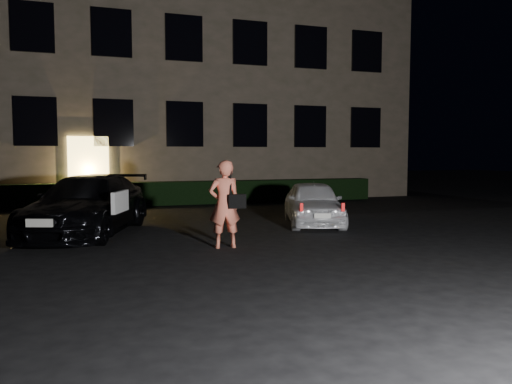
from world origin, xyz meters
name	(u,v)px	position (x,y,z in m)	size (l,w,h in m)	color
ground	(300,261)	(0.00, 0.00, 0.00)	(80.00, 80.00, 0.00)	black
building	(168,62)	(0.00, 14.99, 6.00)	(20.00, 8.11, 12.00)	brown
hedge	(188,193)	(0.00, 10.50, 0.42)	(15.00, 0.70, 0.85)	black
sedan	(88,205)	(-3.52, 4.28, 0.68)	(3.44, 5.09, 1.37)	black
hatch	(313,203)	(2.14, 4.04, 0.58)	(2.34, 3.67, 1.16)	white
man	(225,204)	(-0.93, 1.59, 0.88)	(0.72, 0.43, 1.75)	#FF7D60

